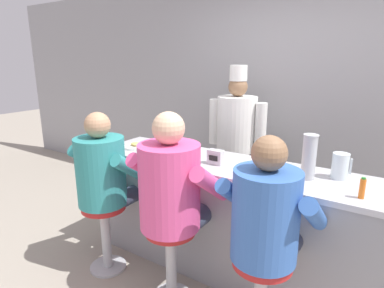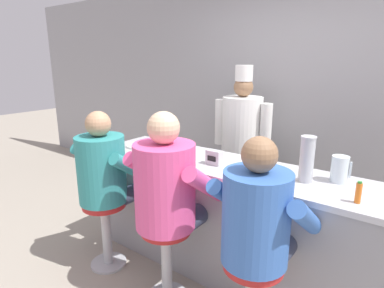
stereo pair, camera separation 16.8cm
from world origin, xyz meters
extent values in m
cube|color=#99999E|center=(0.00, 1.77, 1.35)|extent=(10.00, 0.06, 2.70)
cube|color=gray|center=(0.00, 0.30, 0.46)|extent=(2.61, 0.58, 0.92)
cube|color=#BCBCC1|center=(0.00, 0.30, 0.94)|extent=(2.67, 0.60, 0.04)
cylinder|color=red|center=(0.17, 0.22, 1.06)|extent=(0.07, 0.07, 0.20)
cone|color=white|center=(0.17, 0.22, 1.19)|extent=(0.06, 0.06, 0.06)
cylinder|color=yellow|center=(0.28, 0.22, 1.04)|extent=(0.06, 0.06, 0.16)
cone|color=yellow|center=(0.28, 0.22, 1.15)|extent=(0.05, 0.05, 0.05)
cylinder|color=orange|center=(0.84, 0.14, 1.02)|extent=(0.03, 0.03, 0.12)
cylinder|color=#287F2D|center=(0.84, 0.14, 1.09)|extent=(0.02, 0.02, 0.01)
cylinder|color=silver|center=(0.68, 0.42, 1.05)|extent=(0.11, 0.11, 0.18)
cube|color=silver|center=(0.74, 0.42, 1.06)|extent=(0.01, 0.01, 0.11)
cylinder|color=white|center=(-1.07, 0.26, 0.97)|extent=(0.25, 0.25, 0.02)
ellipsoid|color=#E0BC60|center=(-1.07, 0.26, 0.99)|extent=(0.11, 0.09, 0.03)
cylinder|color=white|center=(-0.46, 0.15, 0.99)|extent=(0.16, 0.16, 0.05)
cylinder|color=white|center=(0.16, 0.35, 1.00)|extent=(0.08, 0.08, 0.08)
torus|color=white|center=(0.21, 0.35, 1.00)|extent=(0.06, 0.01, 0.06)
cylinder|color=#B7BABF|center=(0.49, 0.30, 1.11)|extent=(0.09, 0.09, 0.31)
cylinder|color=silver|center=(0.49, 0.30, 1.27)|extent=(0.10, 0.10, 0.01)
cube|color=silver|center=(-0.20, 0.23, 1.02)|extent=(0.12, 0.07, 0.12)
cube|color=black|center=(-0.20, 0.19, 1.02)|extent=(0.07, 0.01, 0.04)
cylinder|color=#B2B5BA|center=(-0.98, -0.26, 0.01)|extent=(0.31, 0.31, 0.02)
cylinder|color=#B2B5BA|center=(-0.98, -0.26, 0.31)|extent=(0.08, 0.08, 0.57)
cylinder|color=red|center=(-0.98, -0.26, 0.59)|extent=(0.36, 0.36, 0.05)
cylinder|color=#33384C|center=(-1.08, -0.06, 0.63)|extent=(0.15, 0.39, 0.15)
cylinder|color=#33384C|center=(-0.89, -0.06, 0.63)|extent=(0.15, 0.39, 0.15)
cylinder|color=teal|center=(-0.98, -0.26, 0.89)|extent=(0.39, 0.39, 0.56)
cylinder|color=teal|center=(-1.23, -0.14, 0.92)|extent=(0.10, 0.42, 0.34)
cylinder|color=teal|center=(-0.74, -0.14, 0.92)|extent=(0.10, 0.42, 0.34)
sphere|color=tan|center=(-0.98, -0.26, 1.27)|extent=(0.20, 0.20, 0.20)
cylinder|color=#B2B5BA|center=(-0.29, -0.26, 0.31)|extent=(0.08, 0.08, 0.57)
cylinder|color=red|center=(-0.29, -0.26, 0.59)|extent=(0.36, 0.36, 0.05)
cylinder|color=#33384C|center=(-0.40, -0.04, 0.63)|extent=(0.16, 0.43, 0.16)
cylinder|color=#33384C|center=(-0.19, -0.04, 0.63)|extent=(0.16, 0.43, 0.16)
cylinder|color=#E54C8C|center=(-0.29, -0.26, 0.91)|extent=(0.43, 0.43, 0.61)
cylinder|color=#E54C8C|center=(-0.56, -0.13, 0.94)|extent=(0.11, 0.46, 0.37)
cylinder|color=#E54C8C|center=(-0.02, -0.13, 0.94)|extent=(0.11, 0.46, 0.37)
sphere|color=#DBB28E|center=(-0.29, -0.26, 1.33)|extent=(0.22, 0.22, 0.22)
cylinder|color=red|center=(0.40, -0.26, 0.59)|extent=(0.36, 0.36, 0.05)
cylinder|color=#33384C|center=(0.30, -0.06, 0.63)|extent=(0.15, 0.39, 0.15)
cylinder|color=#33384C|center=(0.50, -0.06, 0.63)|extent=(0.15, 0.39, 0.15)
cylinder|color=#3866B7|center=(0.40, -0.26, 0.89)|extent=(0.39, 0.39, 0.55)
cylinder|color=#3866B7|center=(0.15, -0.14, 0.92)|extent=(0.10, 0.42, 0.34)
cylinder|color=#3866B7|center=(0.64, -0.14, 0.92)|extent=(0.10, 0.42, 0.34)
sphere|color=#8C6647|center=(0.40, -0.26, 1.27)|extent=(0.20, 0.20, 0.20)
cube|color=#232328|center=(-0.49, 1.23, 0.39)|extent=(0.33, 0.18, 0.79)
cube|color=white|center=(-0.49, 1.18, 0.55)|extent=(0.30, 0.02, 0.47)
cylinder|color=white|center=(-0.49, 1.23, 1.08)|extent=(0.43, 0.43, 0.59)
sphere|color=#8C6647|center=(-0.49, 1.23, 1.48)|extent=(0.20, 0.20, 0.20)
cylinder|color=white|center=(-0.49, 1.23, 1.63)|extent=(0.18, 0.18, 0.16)
cylinder|color=white|center=(-0.77, 1.23, 1.08)|extent=(0.12, 0.12, 0.50)
cylinder|color=white|center=(-0.22, 1.23, 1.08)|extent=(0.12, 0.12, 0.50)
camera|label=1|loc=(0.96, -1.90, 1.77)|focal=30.00mm
camera|label=2|loc=(1.10, -1.81, 1.77)|focal=30.00mm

